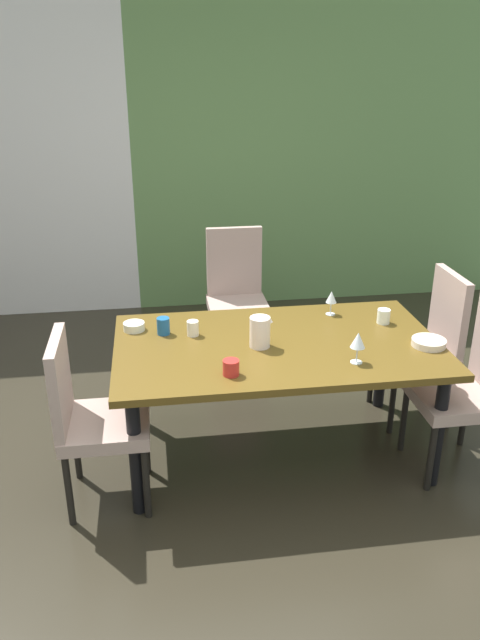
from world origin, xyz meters
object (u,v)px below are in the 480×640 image
(serving_bowl_rear, at_px, (429,342))
(cup_right, at_px, (384,316))
(wine_glass_center, at_px, (331,298))
(serving_bowl_corner, at_px, (134,326))
(wine_glass_front, at_px, (358,341))
(cup_west, at_px, (163,326))
(pitcher_near_shelf, at_px, (260,332))
(chair_right_near, at_px, (472,381))
(chair_right_far, at_px, (427,340))
(cup_south, at_px, (193,328))
(cup_left, at_px, (231,368))
(chair_left_near, at_px, (89,413))
(chair_head_far, at_px, (236,291))
(dining_table, at_px, (277,354))

(serving_bowl_rear, xyz_separation_m, cup_right, (-0.14, 0.34, 0.02))
(wine_glass_center, bearing_deg, serving_bowl_corner, -176.69)
(wine_glass_front, bearing_deg, wine_glass_center, 85.88)
(wine_glass_center, xyz_separation_m, cup_west, (-1.02, -0.15, -0.06))
(wine_glass_front, xyz_separation_m, cup_west, (-0.98, 0.51, -0.07))
(pitcher_near_shelf, bearing_deg, chair_right_near, -12.37)
(chair_right_far, bearing_deg, cup_south, 94.56)
(wine_glass_front, relative_size, pitcher_near_shelf, 0.98)
(wine_glass_front, bearing_deg, cup_left, -176.48)
(serving_bowl_rear, bearing_deg, serving_bowl_corner, 164.48)
(chair_left_near, bearing_deg, cup_south, 128.29)
(serving_bowl_corner, bearing_deg, chair_head_far, 54.02)
(cup_south, bearing_deg, chair_left_near, -141.71)
(serving_bowl_corner, height_order, cup_left, cup_left)
(chair_right_near, relative_size, wine_glass_center, 6.59)
(chair_right_near, xyz_separation_m, wine_glass_center, (-0.62, 0.64, 0.28))
(chair_right_near, relative_size, serving_bowl_rear, 5.38)
(serving_bowl_rear, relative_size, cup_west, 1.90)
(wine_glass_center, xyz_separation_m, serving_bowl_rear, (0.41, -0.51, -0.09))
(cup_right, bearing_deg, pitcher_near_shelf, -164.72)
(dining_table, xyz_separation_m, chair_right_near, (1.03, -0.28, -0.10))
(cup_left, bearing_deg, chair_left_near, 175.48)
(serving_bowl_corner, xyz_separation_m, serving_bowl_rear, (1.60, -0.44, -0.00))
(cup_left, distance_m, cup_right, 1.11)
(chair_left_near, bearing_deg, serving_bowl_corner, 157.55)
(chair_right_far, relative_size, serving_bowl_rear, 5.18)
(dining_table, xyz_separation_m, wine_glass_front, (0.36, -0.30, 0.20))
(cup_west, bearing_deg, chair_right_far, 2.62)
(serving_bowl_corner, height_order, serving_bowl_rear, serving_bowl_corner)
(chair_right_near, height_order, serving_bowl_rear, chair_right_near)
(chair_head_far, distance_m, chair_right_far, 1.48)
(wine_glass_center, height_order, pitcher_near_shelf, pitcher_near_shelf)
(cup_west, bearing_deg, wine_glass_center, 8.14)
(chair_right_near, xyz_separation_m, chair_left_near, (-2.05, -0.00, -0.02))
(chair_right_far, distance_m, serving_bowl_rear, 0.53)
(cup_right, bearing_deg, serving_bowl_corner, 175.87)
(dining_table, relative_size, serving_bowl_corner, 14.58)
(serving_bowl_corner, distance_m, cup_south, 0.35)
(dining_table, bearing_deg, pitcher_near_shelf, -161.80)
(chair_head_far, xyz_separation_m, wine_glass_center, (0.45, -0.95, 0.28))
(cup_left, bearing_deg, cup_right, 27.86)
(wine_glass_front, bearing_deg, chair_right_near, 1.38)
(serving_bowl_corner, height_order, cup_west, cup_west)
(cup_south, bearing_deg, chair_right_far, 4.56)
(chair_right_far, height_order, cup_south, chair_right_far)
(chair_left_near, xyz_separation_m, wine_glass_center, (1.42, 0.64, 0.30))
(chair_right_far, distance_m, serving_bowl_corner, 1.82)
(dining_table, xyz_separation_m, cup_south, (-0.46, 0.16, 0.12))
(cup_left, height_order, cup_right, cup_right)
(chair_right_far, relative_size, cup_west, 9.83)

